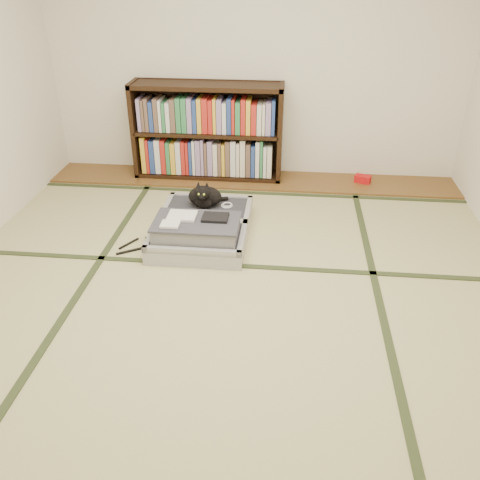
# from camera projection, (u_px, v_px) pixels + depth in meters

# --- Properties ---
(floor) EXTENTS (4.50, 4.50, 0.00)m
(floor) POSITION_uv_depth(u_px,v_px,m) (227.00, 298.00, 3.37)
(floor) COLOR tan
(floor) RESTS_ON ground
(wood_strip) EXTENTS (4.00, 0.50, 0.02)m
(wood_strip) POSITION_uv_depth(u_px,v_px,m) (252.00, 180.00, 5.09)
(wood_strip) COLOR brown
(wood_strip) RESTS_ON ground
(red_item) EXTENTS (0.17, 0.14, 0.07)m
(red_item) POSITION_uv_depth(u_px,v_px,m) (363.00, 179.00, 5.00)
(red_item) COLOR red
(red_item) RESTS_ON wood_strip
(room_shell) EXTENTS (4.50, 4.50, 4.50)m
(room_shell) POSITION_uv_depth(u_px,v_px,m) (224.00, 70.00, 2.64)
(room_shell) COLOR white
(room_shell) RESTS_ON ground
(tatami_borders) EXTENTS (4.00, 4.50, 0.01)m
(tatami_borders) POSITION_uv_depth(u_px,v_px,m) (235.00, 259.00, 3.79)
(tatami_borders) COLOR #2D381E
(tatami_borders) RESTS_ON ground
(bookcase) EXTENTS (1.46, 0.33, 0.94)m
(bookcase) POSITION_uv_depth(u_px,v_px,m) (208.00, 134.00, 4.97)
(bookcase) COLOR black
(bookcase) RESTS_ON wood_strip
(suitcase) EXTENTS (0.73, 0.97, 0.29)m
(suitcase) POSITION_uv_depth(u_px,v_px,m) (201.00, 228.00, 4.01)
(suitcase) COLOR #A8A8AC
(suitcase) RESTS_ON floor
(cat) EXTENTS (0.32, 0.32, 0.26)m
(cat) POSITION_uv_depth(u_px,v_px,m) (205.00, 197.00, 4.20)
(cat) COLOR black
(cat) RESTS_ON suitcase
(cable_coil) EXTENTS (0.10, 0.10, 0.02)m
(cable_coil) POSITION_uv_depth(u_px,v_px,m) (227.00, 205.00, 4.26)
(cable_coil) COLOR white
(cable_coil) RESTS_ON suitcase
(hanger) EXTENTS (0.40, 0.29, 0.01)m
(hanger) POSITION_uv_depth(u_px,v_px,m) (143.00, 246.00, 3.95)
(hanger) COLOR black
(hanger) RESTS_ON floor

